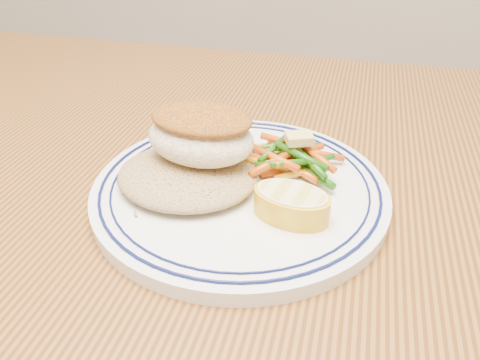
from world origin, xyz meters
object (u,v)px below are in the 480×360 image
rice_pilaf (187,173)px  fish_fillet (201,134)px  plate (240,189)px  vegetable_pile (288,158)px  lemon_wedge (291,203)px  dining_table (228,255)px

rice_pilaf → fish_fillet: bearing=64.3°
plate → rice_pilaf: rice_pilaf is taller
rice_pilaf → vegetable_pile: (0.09, 0.05, -0.00)m
plate → vegetable_pile: size_ratio=2.61×
fish_fillet → vegetable_pile: 0.10m
rice_pilaf → fish_fillet: fish_fillet is taller
plate → lemon_wedge: size_ratio=3.81×
plate → lemon_wedge: bearing=-34.6°
dining_table → lemon_wedge: lemon_wedge is taller
vegetable_pile → lemon_wedge: 0.08m
rice_pilaf → plate: bearing=14.3°
dining_table → vegetable_pile: vegetable_pile is taller
fish_fillet → lemon_wedge: (0.10, -0.05, -0.03)m
vegetable_pile → fish_fillet: bearing=-156.8°
plate → dining_table: bearing=141.6°
rice_pilaf → vegetable_pile: vegetable_pile is taller
dining_table → fish_fillet: (-0.02, -0.01, 0.16)m
dining_table → vegetable_pile: (0.06, 0.03, 0.13)m
fish_fillet → vegetable_pile: bearing=23.2°
rice_pilaf → lemon_wedge: (0.11, -0.03, 0.00)m
dining_table → lemon_wedge: bearing=-35.5°
lemon_wedge → rice_pilaf: bearing=166.0°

